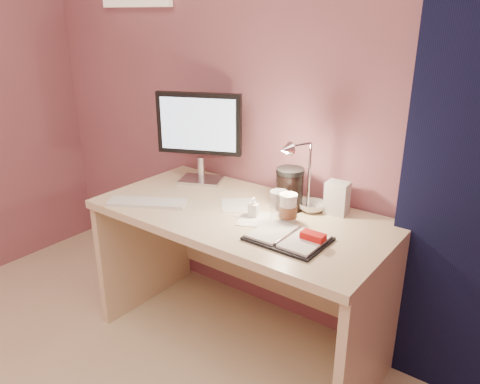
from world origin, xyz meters
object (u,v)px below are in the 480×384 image
Objects in this scene: clear_cup at (279,207)px; desk at (250,249)px; keyboard at (147,203)px; desk_lamp at (307,171)px; planner at (290,238)px; dark_jar at (289,191)px; bowl at (312,206)px; monitor at (199,130)px; product_box at (337,198)px; coffee_cup at (288,209)px; lotion_bottle at (253,207)px.

desk is at bearing 162.44° from clear_cup.
keyboard is 0.78m from desk_lamp.
planner is at bearing -53.72° from desk_lamp.
keyboard is at bearing -148.31° from dark_jar.
clear_cup is 1.08× the size of bowl.
desk_lamp is at bearing -18.32° from dark_jar.
desk is 0.52m from desk_lamp.
monitor is 0.87m from planner.
product_box is (0.11, 0.04, 0.06)m from bowl.
monitor is 2.71× the size of dark_jar.
keyboard is at bearing -112.87° from monitor.
clear_cup is 0.94× the size of product_box.
product_box reaches higher than coffee_cup.
dark_jar is at bearing -153.95° from bowl.
lotion_bottle is at bearing -115.68° from dark_jar.
product_box is (0.16, 0.23, 0.00)m from clear_cup.
coffee_cup is at bearing -10.92° from keyboard.
monitor is at bearing 163.04° from desk.
lotion_bottle is (-0.18, -0.22, 0.03)m from bowl.
clear_cup is (-0.14, 0.13, 0.06)m from planner.
lotion_bottle is 0.20m from dark_jar.
keyboard is at bearing -147.03° from desk.
clear_cup is (-0.04, -0.02, 0.01)m from coffee_cup.
dark_jar reaches higher than lotion_bottle.
desk is at bearing 2.67° from keyboard.
product_box is at bearing 85.89° from planner.
desk is 7.84× the size of dark_jar.
monitor is at bearing 177.45° from product_box.
desk_lamp is at bearing -85.43° from bowl.
desk is at bearing -151.81° from dark_jar.
desk is at bearing 169.59° from coffee_cup.
bowl is (-0.08, 0.32, 0.01)m from planner.
coffee_cup is 0.18m from bowl.
bowl is (0.26, 0.13, 0.25)m from desk.
keyboard is 2.88× the size of bowl.
dark_jar is at bearing -162.47° from product_box.
planner is 0.37m from product_box.
desk is 3.71× the size of keyboard.
monitor is 1.55× the size of planner.
monitor is 0.70m from desk_lamp.
planner is 2.38× the size of coffee_cup.
planner is 1.75× the size of dark_jar.
monitor is at bearing -166.46° from desk_lamp.
clear_cup is at bearing 11.16° from lotion_bottle.
coffee_cup is 0.38× the size of desk_lamp.
planner is (0.76, -0.32, -0.28)m from monitor.
dark_jar reaches higher than coffee_cup.
desk is 0.37m from coffee_cup.
monitor is at bearing 175.74° from dark_jar.
desk_lamp reaches higher than dark_jar.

